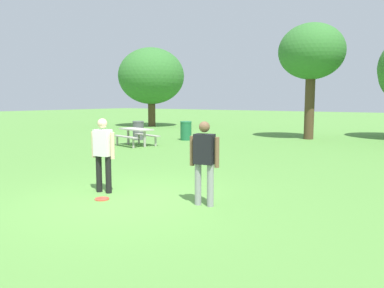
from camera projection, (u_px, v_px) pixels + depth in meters
name	position (u px, v px, depth m)	size (l,w,h in m)	color
ground_plane	(130.00, 200.00, 7.71)	(120.00, 120.00, 0.00)	#568E3D
person_thrower	(103.00, 150.00, 8.28)	(0.60, 0.28, 1.64)	black
person_catcher	(204.00, 158.00, 7.24)	(0.60, 0.28, 1.64)	gray
frisbee	(102.00, 199.00, 7.78)	(0.29, 0.29, 0.03)	#E04733
picnic_table_near	(136.00, 133.00, 16.80)	(1.98, 1.78, 0.77)	#B2ADA3
trash_can_beside_table	(138.00, 130.00, 19.31)	(0.59, 0.59, 0.96)	#515156
trash_can_further_along	(186.00, 131.00, 19.14)	(0.59, 0.59, 0.96)	#1E663D
tree_tall_left	(151.00, 76.00, 28.64)	(4.99, 4.99, 5.95)	#4C3823
tree_broad_center	(311.00, 53.00, 19.17)	(3.33, 3.33, 5.90)	#4C3823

